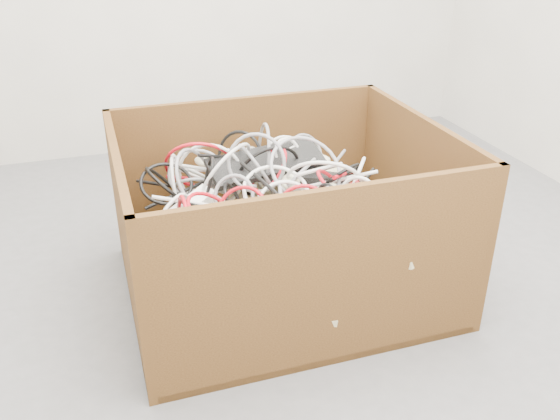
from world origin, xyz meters
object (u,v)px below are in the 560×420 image
object	(u,v)px
power_strip_left	(174,220)
vga_plug	(397,198)
cardboard_box	(278,250)
power_strip_right	(261,233)

from	to	relation	value
power_strip_left	vga_plug	world-z (taller)	power_strip_left
cardboard_box	power_strip_left	distance (m)	0.41
power_strip_right	cardboard_box	bearing A→B (deg)	103.86
power_strip_left	power_strip_right	world-z (taller)	power_strip_left
power_strip_right	vga_plug	distance (m)	0.50
cardboard_box	power_strip_left	size ratio (longest dim) A/B	3.26
vga_plug	power_strip_right	bearing A→B (deg)	-152.01
cardboard_box	vga_plug	size ratio (longest dim) A/B	23.47
cardboard_box	power_strip_right	world-z (taller)	cardboard_box
cardboard_box	power_strip_right	distance (m)	0.24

